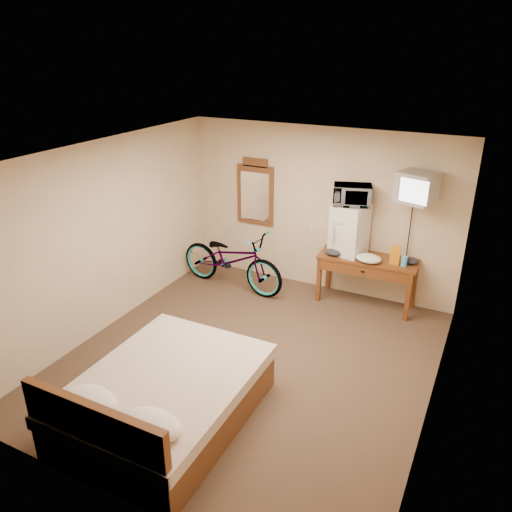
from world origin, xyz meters
The scene contains 13 objects.
room centered at (0.00, 0.00, 1.25)m, with size 4.60×4.64×2.50m.
desk centered at (0.87, 2.00, 0.63)m, with size 1.42×0.61×0.75m.
mini_fridge centered at (0.55, 2.06, 1.12)m, with size 0.53×0.51×0.73m.
microwave centered at (0.55, 2.06, 1.63)m, with size 0.52×0.35×0.29m, color silver.
snack_bag centered at (1.25, 1.97, 0.88)m, with size 0.13×0.08×0.26m, color orange.
blue_cup centered at (1.38, 1.96, 0.82)m, with size 0.08×0.08×0.14m, color #44ABE9.
cloth_cream centered at (0.91, 1.87, 0.81)m, with size 0.36×0.28×0.11m, color silver.
cloth_dark_a centered at (0.40, 1.88, 0.80)m, with size 0.27×0.20×0.10m, color black.
cloth_dark_b centered at (1.46, 2.08, 0.80)m, with size 0.20×0.16×0.09m, color black.
crt_television centered at (1.41, 2.02, 1.85)m, with size 0.56×0.63×0.41m.
wall_mirror centered at (-1.07, 2.27, 1.39)m, with size 0.62×0.04×1.06m.
bicycle centered at (-1.16, 1.64, 0.48)m, with size 0.64×1.82×0.96m, color black.
bed centered at (-0.28, -1.37, 0.29)m, with size 1.56×2.06×0.90m.
Camera 1 is at (2.37, -4.53, 3.59)m, focal length 35.00 mm.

